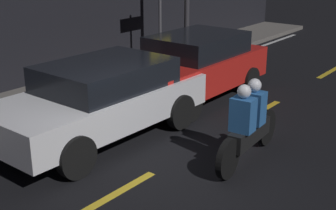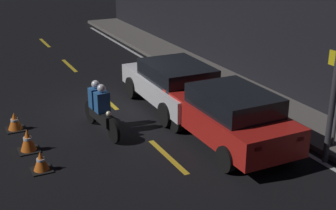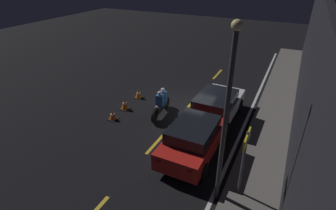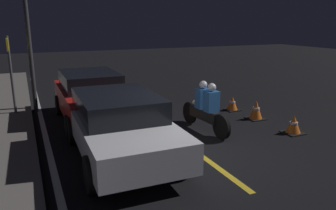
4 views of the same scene
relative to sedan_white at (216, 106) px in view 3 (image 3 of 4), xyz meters
The scene contains 16 objects.
ground_plane 1.94m from the sedan_white, 108.26° to the right, with size 56.00×56.00×0.00m, color black.
raised_curb 2.76m from the sedan_white, 102.07° to the left, with size 28.00×1.79×0.14m.
building_front 4.25m from the sedan_white, 98.68° to the left, with size 28.00×0.30×5.74m.
lane_dash_a 10.72m from the sedan_white, behind, with size 2.00×0.14×0.01m.
lane_dash_b 6.34m from the sedan_white, 164.41° to the right, with size 2.00×0.14×0.01m.
lane_dash_c 2.42m from the sedan_white, 132.67° to the right, with size 2.00×0.14×0.01m.
lane_dash_d 3.48m from the sedan_white, 29.86° to the right, with size 2.00×0.14×0.01m.
lane_solid_kerb 1.75m from the sedan_white, 110.85° to the left, with size 25.20×0.14×0.01m.
sedan_white is the anchor object (origin of this frame).
taxi_red 2.99m from the sedan_white, ahead, with size 4.02×1.90×1.49m.
motorcycle 2.76m from the sedan_white, 74.05° to the right, with size 2.19×0.41×1.39m.
traffic_cone_near 4.78m from the sedan_white, 94.52° to the right, with size 0.51×0.51×0.51m.
traffic_cone_mid 4.82m from the sedan_white, 76.46° to the right, with size 0.51×0.51×0.59m.
traffic_cone_far 5.17m from the sedan_white, 63.51° to the right, with size 0.47×0.47×0.49m.
shop_sign 5.04m from the sedan_white, 26.21° to the left, with size 0.90×0.08×2.40m.
street_lamp 5.64m from the sedan_white, 17.94° to the left, with size 0.28×0.28×5.76m.
Camera 3 is at (11.74, 4.60, 6.86)m, focal length 28.00 mm.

